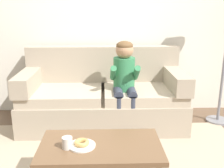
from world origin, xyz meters
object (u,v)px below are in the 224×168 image
(couch, at_px, (103,98))
(coffee_table, at_px, (101,150))
(person_child, at_px, (125,78))
(donut, at_px, (82,143))
(mug, at_px, (67,143))
(toy_controller, at_px, (47,157))

(couch, bearing_deg, coffee_table, -90.77)
(couch, distance_m, person_child, 0.46)
(coffee_table, relative_size, donut, 8.02)
(person_child, bearing_deg, donut, -109.28)
(donut, xyz_separation_m, mug, (-0.11, -0.02, 0.01))
(donut, bearing_deg, coffee_table, 9.70)
(mug, bearing_deg, person_child, 66.66)
(mug, height_order, toy_controller, mug)
(person_child, xyz_separation_m, mug, (-0.53, -1.23, -0.19))
(coffee_table, xyz_separation_m, mug, (-0.25, -0.05, 0.09))
(coffee_table, height_order, donut, donut)
(person_child, distance_m, toy_controller, 1.24)
(donut, height_order, toy_controller, donut)
(coffee_table, xyz_separation_m, toy_controller, (-0.55, 0.51, -0.37))
(donut, relative_size, toy_controller, 0.53)
(person_child, height_order, mug, person_child)
(coffee_table, relative_size, person_child, 0.87)
(coffee_table, bearing_deg, donut, -170.30)
(person_child, bearing_deg, couch, 140.90)
(couch, relative_size, person_child, 1.84)
(couch, xyz_separation_m, donut, (-0.16, -1.42, 0.12))
(mug, bearing_deg, donut, 11.95)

